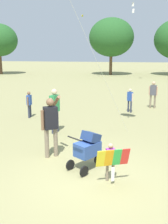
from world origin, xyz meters
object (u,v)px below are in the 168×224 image
Objects in this scene: stroller at (88,147)px; person_kid_running at (153,92)px; person_sitting_far at (29,102)px; person_adult_flyer at (51,122)px; person_back_turned at (130,98)px; person_red_shirt at (55,107)px; child_with_butterfly_kite at (111,159)px.

person_kid_running is at bearing 73.37° from stroller.
stroller is 5.95m from person_sitting_far.
person_back_turned is at bearing 69.22° from person_adult_flyer.
stroller is at bearing -54.16° from person_sitting_far.
stroller is at bearing -59.09° from person_red_shirt.
person_red_shirt is 1.40× the size of person_back_turned.
stroller reaches higher than child_with_butterfly_kite.
person_sitting_far is (-4.13, 5.43, 0.14)m from child_with_butterfly_kite.
person_sitting_far is 0.84× the size of person_kid_running.
child_with_butterfly_kite is at bearing -43.33° from stroller.
child_with_butterfly_kite is 0.52× the size of person_adult_flyer.
person_kid_running reaches higher than person_sitting_far.
person_red_shirt is at bearing -129.08° from person_kid_running.
child_with_butterfly_kite is at bearing -93.68° from person_back_turned.
person_back_turned is (4.59, 1.83, -0.02)m from person_sitting_far.
person_adult_flyer is 1.50× the size of person_sitting_far.
person_sitting_far is at bearing -152.83° from person_kid_running.
person_sitting_far is at bearing 125.84° from stroller.
child_with_butterfly_kite is at bearing -55.77° from person_red_shirt.
person_kid_running is at bearing 50.92° from person_red_shirt.
person_red_shirt is at bearing -126.41° from person_back_turned.
person_adult_flyer reaches higher than stroller.
person_back_turned is at bearing 86.32° from child_with_butterfly_kite.
stroller is 3.33m from person_red_shirt.
stroller is (-0.65, 0.61, 0.02)m from child_with_butterfly_kite.
person_sitting_far is at bearing -158.25° from person_back_turned.
person_red_shirt is at bearing -48.04° from person_sitting_far.
stroller is at bearing -26.77° from person_adult_flyer.
person_red_shirt is (-2.35, 3.45, 0.41)m from child_with_butterfly_kite.
person_kid_running reaches higher than child_with_butterfly_kite.
child_with_butterfly_kite is at bearing -33.39° from person_adult_flyer.
stroller is 6.75m from person_back_turned.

